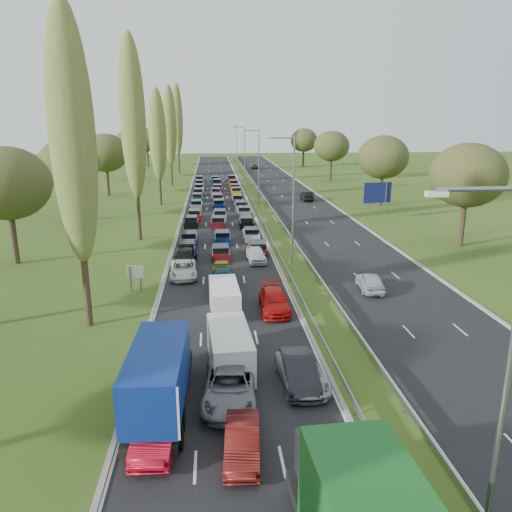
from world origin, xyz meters
name	(u,v)px	position (x,y,z in m)	size (l,w,h in m)	color
ground	(258,202)	(4.50, 80.00, 0.00)	(260.00, 260.00, 0.00)	#2F4A17
near_carriageway	(217,200)	(-2.25, 82.50, 0.00)	(10.50, 215.00, 0.04)	black
far_carriageway	(295,199)	(11.25, 82.50, 0.00)	(10.50, 215.00, 0.04)	black
central_reservation	(256,197)	(4.50, 82.50, 0.55)	(2.36, 215.00, 0.32)	gray
lamp_columns	(259,167)	(4.50, 78.00, 6.00)	(0.18, 140.18, 12.00)	gray
poplar_row	(149,127)	(-11.50, 68.17, 12.39)	(2.80, 127.80, 22.44)	#2D2116
woodland_left	(62,167)	(-22.00, 62.63, 7.68)	(8.00, 166.00, 11.10)	#2D2116
woodland_right	(403,161)	(24.00, 66.67, 7.68)	(8.00, 153.00, 11.10)	#2D2116
traffic_queue_fill	(218,203)	(-2.22, 77.44, 0.44)	(9.08, 69.15, 0.80)	navy
near_car_1	(158,427)	(-5.59, 15.69, 0.80)	(1.65, 4.74, 1.56)	#B70B1F
near_car_2	(184,269)	(-5.74, 39.21, 0.71)	(2.28, 4.95, 1.38)	silver
near_car_3	(185,258)	(-5.81, 42.62, 0.79)	(2.15, 5.28, 1.53)	black
near_car_5	(242,442)	(-2.09, 14.50, 0.68)	(1.40, 4.02, 1.32)	#5E1210
near_car_6	(230,386)	(-2.43, 18.80, 0.80)	(2.58, 5.60, 1.56)	slate
near_car_7	(223,279)	(-2.39, 35.91, 0.73)	(2.00, 4.92, 1.43)	#043A48
near_car_8	(222,270)	(-2.40, 38.75, 0.71)	(1.62, 4.03, 1.37)	gold
near_car_9	(299,371)	(1.21, 20.01, 0.78)	(1.62, 4.64, 1.53)	black
near_car_10	(302,373)	(1.37, 19.99, 0.68)	(2.20, 4.77, 1.32)	#A4AAAD
near_car_11	(274,301)	(1.20, 30.55, 0.75)	(2.06, 5.06, 1.47)	#AA0E0A
near_car_12	(256,254)	(1.03, 43.55, 0.74)	(1.70, 4.21, 1.44)	silver
far_car_0	(370,282)	(9.48, 34.26, 0.76)	(1.74, 4.33, 1.47)	#B3B7BD
far_car_1	(307,196)	(13.05, 81.08, 0.79)	(1.63, 4.67, 1.54)	black
far_car_2	(255,166)	(9.28, 140.09, 0.73)	(2.35, 5.10, 1.42)	slate
blue_lorry	(160,375)	(-5.69, 18.21, 1.88)	(2.37, 8.53, 3.60)	black
white_van_front	(230,347)	(-2.30, 22.46, 1.14)	(2.17, 5.53, 2.22)	silver
white_van_rear	(224,297)	(-2.39, 30.87, 1.04)	(1.99, 5.06, 2.03)	white
info_sign	(135,275)	(-9.40, 35.86, 1.37)	(1.45, 0.57, 2.10)	gray
direction_sign	(377,194)	(19.40, 63.04, 3.57)	(3.98, 0.61, 5.20)	gray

